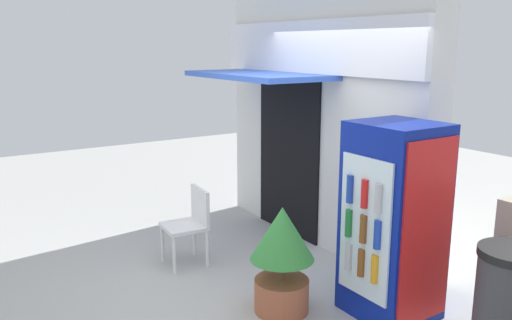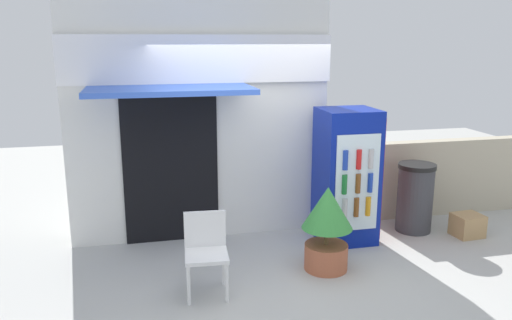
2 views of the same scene
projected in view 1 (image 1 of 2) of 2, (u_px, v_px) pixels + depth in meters
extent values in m
plane|color=#B2B2AD|center=(245.00, 285.00, 5.23)|extent=(16.00, 16.00, 0.00)
cube|color=silver|center=(321.00, 111.00, 6.17)|extent=(3.34, 0.33, 3.17)
cube|color=white|center=(309.00, 47.00, 5.90)|extent=(3.34, 0.08, 0.59)
cube|color=blue|center=(257.00, 75.00, 6.06)|extent=(1.87, 0.96, 0.06)
cube|color=black|center=(288.00, 157.00, 6.53)|extent=(1.19, 0.03, 1.95)
cube|color=navy|center=(393.00, 221.00, 4.52)|extent=(0.70, 0.66, 1.72)
cube|color=silver|center=(365.00, 228.00, 4.34)|extent=(0.56, 0.02, 1.20)
cube|color=red|center=(427.00, 233.00, 4.22)|extent=(0.02, 0.59, 1.55)
cylinder|color=#B2B2B7|center=(349.00, 256.00, 4.52)|extent=(0.06, 0.06, 0.24)
cylinder|color=brown|center=(361.00, 263.00, 4.39)|extent=(0.06, 0.06, 0.24)
cylinder|color=orange|center=(375.00, 269.00, 4.27)|extent=(0.06, 0.06, 0.24)
cylinder|color=#196B2D|center=(349.00, 223.00, 4.47)|extent=(0.06, 0.06, 0.24)
cylinder|color=brown|center=(363.00, 229.00, 4.32)|extent=(0.06, 0.06, 0.24)
cylinder|color=#1938A5|center=(378.00, 235.00, 4.19)|extent=(0.06, 0.06, 0.24)
cylinder|color=#1938A5|center=(350.00, 189.00, 4.40)|extent=(0.06, 0.06, 0.24)
cylinder|color=red|center=(365.00, 194.00, 4.26)|extent=(0.06, 0.06, 0.24)
cylinder|color=#B2B2B7|center=(379.00, 198.00, 4.13)|extent=(0.06, 0.06, 0.24)
cylinder|color=white|center=(162.00, 244.00, 5.76)|extent=(0.04, 0.04, 0.41)
cylinder|color=white|center=(174.00, 255.00, 5.43)|extent=(0.04, 0.04, 0.41)
cylinder|color=white|center=(194.00, 238.00, 5.93)|extent=(0.04, 0.04, 0.41)
cylinder|color=white|center=(207.00, 249.00, 5.61)|extent=(0.04, 0.04, 0.41)
cube|color=white|center=(184.00, 226.00, 5.63)|extent=(0.46, 0.46, 0.04)
cube|color=white|center=(200.00, 205.00, 5.68)|extent=(0.43, 0.07, 0.38)
cylinder|color=#AD5B3D|center=(282.00, 295.00, 4.70)|extent=(0.49, 0.49, 0.30)
cylinder|color=brown|center=(282.00, 269.00, 4.65)|extent=(0.05, 0.05, 0.20)
cone|color=#388C3D|center=(282.00, 233.00, 4.57)|extent=(0.57, 0.57, 0.48)
cylinder|color=#38383D|center=(508.00, 314.00, 3.79)|extent=(0.47, 0.47, 0.88)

